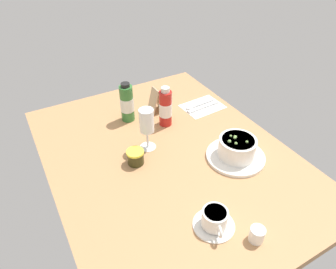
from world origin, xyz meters
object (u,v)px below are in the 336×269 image
porridge_bowl (237,149)px  sauce_bottle_red (165,108)px  wine_glass (147,123)px  coffee_cup (214,220)px  cutlery_setting (202,106)px  jam_jar (136,157)px  sauce_bottle_green (127,103)px  creamer_jug (257,234)px  menu_card (156,100)px

porridge_bowl → sauce_bottle_red: (31.22, 11.90, 3.89)cm
wine_glass → coffee_cup: bearing=-179.0°
cutlery_setting → jam_jar: size_ratio=3.02×
wine_glass → jam_jar: (-5.81, 7.66, -8.63)cm
porridge_bowl → sauce_bottle_green: sauce_bottle_green is taller
sauce_bottle_green → creamer_jug: bearing=-174.3°
cutlery_setting → coffee_cup: bearing=148.7°
wine_glass → jam_jar: 12.92cm
porridge_bowl → menu_card: menu_card is taller
jam_jar → sauce_bottle_green: bearing=-17.9°
coffee_cup → creamer_jug: 11.93cm
porridge_bowl → cutlery_setting: 36.27cm
porridge_bowl → cutlery_setting: porridge_bowl is taller
cutlery_setting → sauce_bottle_green: (7.18, 33.25, 7.79)cm
wine_glass → jam_jar: wine_glass is taller
porridge_bowl → creamer_jug: (-29.59, 17.06, -1.64)cm
sauce_bottle_red → menu_card: 11.07cm
coffee_cup → creamer_jug: bearing=-141.6°
menu_card → porridge_bowl: bearing=-165.6°
menu_card → creamer_jug: bearing=175.0°
sauce_bottle_green → sauce_bottle_red: same height
creamer_jug → menu_card: 71.94cm
cutlery_setting → creamer_jug: (-64.52, 26.12, 2.11)cm
porridge_bowl → sauce_bottle_green: bearing=29.9°
creamer_jug → sauce_bottle_green: (71.70, 7.12, 5.68)cm
creamer_jug → jam_jar: size_ratio=0.82×
sauce_bottle_red → menu_card: size_ratio=1.54×
coffee_cup → jam_jar: size_ratio=1.99×
porridge_bowl → creamer_jug: 34.20cm
coffee_cup → wine_glass: bearing=1.0°
sauce_bottle_green → menu_card: bearing=-90.5°
jam_jar → sauce_bottle_green: (26.80, -8.67, 5.30)cm
porridge_bowl → jam_jar: size_ratio=3.42×
porridge_bowl → sauce_bottle_green: 48.73cm
porridge_bowl → coffee_cup: bearing=129.6°
wine_glass → sauce_bottle_green: (20.99, -1.01, -3.33)cm
coffee_cup → wine_glass: 42.25cm
jam_jar → menu_card: bearing=-39.5°
jam_jar → porridge_bowl: bearing=-115.0°
coffee_cup → sauce_bottle_red: size_ratio=0.72×
cutlery_setting → sauce_bottle_red: size_ratio=1.09×
jam_jar → menu_card: (26.69, -22.04, 2.84)cm
creamer_jug → wine_glass: bearing=9.1°
coffee_cup → jam_jar: bearing=13.3°
coffee_cup → creamer_jug: size_ratio=2.41×
wine_glass → menu_card: 26.00cm
jam_jar → sauce_bottle_red: 26.81cm
creamer_jug → jam_jar: bearing=19.4°
coffee_cup → menu_card: (62.25, -13.66, 2.74)cm
cutlery_setting → jam_jar: (-19.61, 41.92, 2.49)cm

